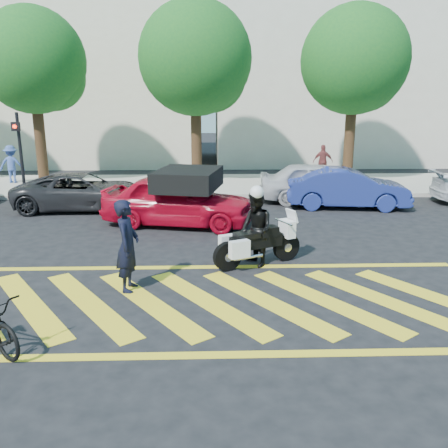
{
  "coord_description": "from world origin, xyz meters",
  "views": [
    {
      "loc": [
        0.54,
        -8.19,
        3.69
      ],
      "look_at": [
        0.85,
        1.73,
        1.05
      ],
      "focal_mm": 38.0,
      "sensor_mm": 36.0,
      "label": 1
    }
  ],
  "objects_px": {
    "officer_moto": "(256,229)",
    "red_convertible": "(178,200)",
    "parked_mid_left": "(82,192)",
    "parked_right": "(347,188)",
    "officer_bike": "(128,246)",
    "police_motorcycle": "(257,243)",
    "parked_mid_right": "(319,183)"
  },
  "relations": [
    {
      "from": "officer_moto",
      "to": "red_convertible",
      "type": "height_order",
      "value": "officer_moto"
    },
    {
      "from": "parked_mid_left",
      "to": "parked_right",
      "type": "relative_size",
      "value": 1.08
    },
    {
      "from": "officer_bike",
      "to": "parked_right",
      "type": "height_order",
      "value": "officer_bike"
    },
    {
      "from": "officer_bike",
      "to": "red_convertible",
      "type": "distance_m",
      "value": 5.01
    },
    {
      "from": "officer_moto",
      "to": "parked_mid_left",
      "type": "distance_m",
      "value": 7.9
    },
    {
      "from": "officer_moto",
      "to": "parked_right",
      "type": "bearing_deg",
      "value": 122.58
    },
    {
      "from": "officer_bike",
      "to": "parked_mid_left",
      "type": "bearing_deg",
      "value": 25.38
    },
    {
      "from": "police_motorcycle",
      "to": "red_convertible",
      "type": "bearing_deg",
      "value": 93.99
    },
    {
      "from": "officer_bike",
      "to": "parked_mid_left",
      "type": "relative_size",
      "value": 0.41
    },
    {
      "from": "parked_mid_right",
      "to": "parked_right",
      "type": "relative_size",
      "value": 1.04
    },
    {
      "from": "parked_mid_right",
      "to": "red_convertible",
      "type": "bearing_deg",
      "value": 127.93
    },
    {
      "from": "red_convertible",
      "to": "parked_mid_left",
      "type": "bearing_deg",
      "value": 69.44
    },
    {
      "from": "officer_bike",
      "to": "police_motorcycle",
      "type": "height_order",
      "value": "officer_bike"
    },
    {
      "from": "officer_bike",
      "to": "parked_right",
      "type": "relative_size",
      "value": 0.44
    },
    {
      "from": "officer_bike",
      "to": "red_convertible",
      "type": "bearing_deg",
      "value": -3.13
    },
    {
      "from": "officer_moto",
      "to": "parked_mid_left",
      "type": "xyz_separation_m",
      "value": [
        -5.36,
        5.8,
        -0.23
      ]
    },
    {
      "from": "police_motorcycle",
      "to": "parked_mid_right",
      "type": "distance_m",
      "value": 7.28
    },
    {
      "from": "parked_mid_left",
      "to": "officer_bike",
      "type": "bearing_deg",
      "value": -160.58
    },
    {
      "from": "police_motorcycle",
      "to": "parked_mid_left",
      "type": "bearing_deg",
      "value": 108.06
    },
    {
      "from": "police_motorcycle",
      "to": "red_convertible",
      "type": "relative_size",
      "value": 0.46
    },
    {
      "from": "parked_right",
      "to": "parked_mid_right",
      "type": "bearing_deg",
      "value": 49.54
    },
    {
      "from": "police_motorcycle",
      "to": "red_convertible",
      "type": "height_order",
      "value": "red_convertible"
    },
    {
      "from": "parked_right",
      "to": "parked_mid_left",
      "type": "bearing_deg",
      "value": 96.64
    },
    {
      "from": "red_convertible",
      "to": "police_motorcycle",
      "type": "bearing_deg",
      "value": -139.11
    },
    {
      "from": "parked_mid_left",
      "to": "police_motorcycle",
      "type": "bearing_deg",
      "value": -138.66
    },
    {
      "from": "officer_bike",
      "to": "parked_mid_right",
      "type": "bearing_deg",
      "value": -30.28
    },
    {
      "from": "parked_mid_left",
      "to": "officer_moto",
      "type": "bearing_deg",
      "value": -138.68
    },
    {
      "from": "officer_moto",
      "to": "parked_mid_left",
      "type": "bearing_deg",
      "value": -161.96
    },
    {
      "from": "police_motorcycle",
      "to": "red_convertible",
      "type": "xyz_separation_m",
      "value": [
        -1.99,
        3.64,
        0.23
      ]
    },
    {
      "from": "police_motorcycle",
      "to": "parked_mid_right",
      "type": "relative_size",
      "value": 0.48
    },
    {
      "from": "officer_moto",
      "to": "officer_bike",
      "type": "bearing_deg",
      "value": -87.74
    },
    {
      "from": "officer_moto",
      "to": "parked_mid_right",
      "type": "height_order",
      "value": "officer_moto"
    }
  ]
}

